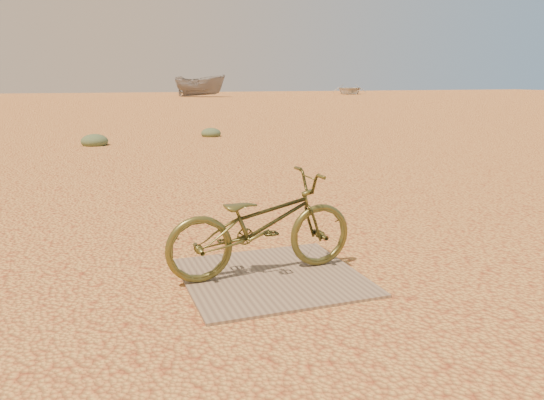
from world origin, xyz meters
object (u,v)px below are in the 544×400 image
object	(u,v)px
bicycle	(261,224)
boat_mid_right	(200,86)
boat_far_right	(349,89)
plywood_board	(272,277)

from	to	relation	value
bicycle	boat_mid_right	size ratio (longest dim) A/B	0.31
boat_mid_right	boat_far_right	distance (m)	16.42
bicycle	boat_mid_right	xyz separation A→B (m)	(8.67, 42.10, 0.51)
plywood_board	boat_mid_right	xyz separation A→B (m)	(8.61, 42.19, 0.92)
bicycle	boat_far_right	world-z (taller)	boat_far_right
plywood_board	boat_far_right	distance (m)	51.71
plywood_board	boat_mid_right	size ratio (longest dim) A/B	0.28
plywood_board	boat_far_right	world-z (taller)	boat_far_right
plywood_board	bicycle	distance (m)	0.42
boat_mid_right	boat_far_right	xyz separation A→B (m)	(16.10, 3.24, -0.42)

